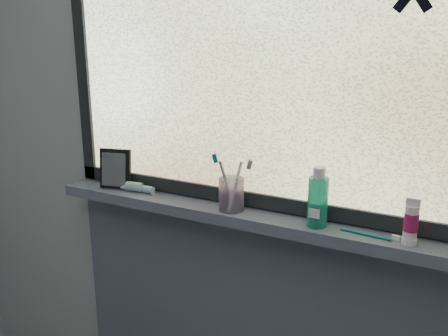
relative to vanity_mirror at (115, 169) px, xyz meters
name	(u,v)px	position (x,y,z in m)	size (l,w,h in m)	color
wall_back	(273,142)	(0.61, 0.08, 0.15)	(3.00, 0.01, 2.50)	#9EA3A8
windowsill	(263,220)	(0.61, 0.00, -0.10)	(1.62, 0.14, 0.04)	#4D5367
window_pane	(273,57)	(0.61, 0.05, 0.43)	(1.50, 0.01, 1.00)	silver
frame_bottom	(269,201)	(0.61, 0.05, -0.05)	(1.60, 0.03, 0.05)	black
frame_left	(83,51)	(-0.16, 0.05, 0.43)	(0.05, 0.03, 1.10)	black
vanity_mirror	(115,169)	(0.00, 0.00, 0.00)	(0.12, 0.06, 0.15)	black
toothpaste_tube	(139,187)	(0.11, 0.00, -0.06)	(0.20, 0.04, 0.04)	silver
toothbrush_cup	(231,194)	(0.50, -0.01, -0.02)	(0.09, 0.09, 0.11)	#AE91C0
toothbrush_lying	(365,233)	(0.95, -0.02, -0.07)	(0.19, 0.02, 0.01)	#0C676D
mouthwash_bottle	(318,197)	(0.80, -0.01, 0.02)	(0.06, 0.06, 0.16)	#22B08B
cream_tube	(411,220)	(1.07, -0.02, 0.00)	(0.04, 0.04, 0.10)	silver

